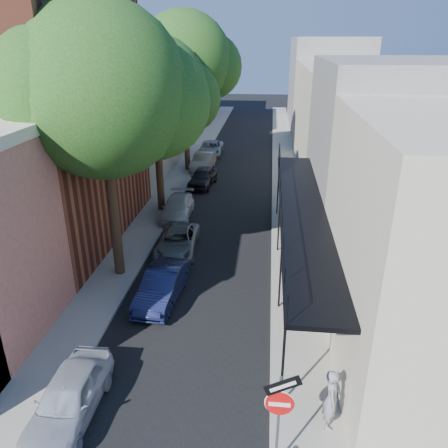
% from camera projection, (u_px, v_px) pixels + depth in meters
% --- Properties ---
extents(road_surface, '(6.00, 64.00, 0.01)m').
position_uv_depth(road_surface, '(237.00, 162.00, 37.71)').
color(road_surface, black).
rests_on(road_surface, ground).
extents(sidewalk_left, '(2.00, 64.00, 0.12)m').
position_uv_depth(sidewalk_left, '(192.00, 160.00, 38.07)').
color(sidewalk_left, gray).
rests_on(sidewalk_left, ground).
extents(sidewalk_right, '(2.00, 64.00, 0.12)m').
position_uv_depth(sidewalk_right, '(284.00, 163.00, 37.30)').
color(sidewalk_right, gray).
rests_on(sidewalk_right, ground).
extents(buildings_left, '(10.10, 59.10, 12.00)m').
position_uv_depth(buildings_left, '(123.00, 104.00, 35.53)').
color(buildings_left, tan).
rests_on(buildings_left, ground).
extents(buildings_right, '(9.80, 55.00, 10.00)m').
position_uv_depth(buildings_right, '(350.00, 113.00, 34.64)').
color(buildings_right, '#B7AF97').
rests_on(buildings_right, ground).
extents(sign_post, '(0.89, 0.17, 2.99)m').
position_uv_depth(sign_post, '(280.00, 407.00, 10.05)').
color(sign_post, '#595B60').
rests_on(sign_post, ground).
extents(oak_near, '(7.48, 6.80, 11.42)m').
position_uv_depth(oak_near, '(115.00, 94.00, 16.88)').
color(oak_near, '#362415').
rests_on(oak_near, ground).
extents(oak_mid, '(6.60, 6.00, 10.20)m').
position_uv_depth(oak_mid, '(162.00, 92.00, 24.50)').
color(oak_mid, '#362415').
rests_on(oak_mid, ground).
extents(oak_far, '(7.70, 7.00, 11.90)m').
position_uv_depth(oak_far, '(191.00, 62.00, 32.29)').
color(oak_far, '#362415').
rests_on(oak_far, ground).
extents(parked_car_a, '(1.54, 3.79, 1.29)m').
position_uv_depth(parked_car_a, '(69.00, 397.00, 12.18)').
color(parked_car_a, '#ABB2BE').
rests_on(parked_car_a, ground).
extents(parked_car_b, '(1.66, 4.03, 1.30)m').
position_uv_depth(parked_car_b, '(162.00, 286.00, 17.64)').
color(parked_car_b, '#13193E').
rests_on(parked_car_b, ground).
extents(parked_car_c, '(2.07, 4.20, 1.15)m').
position_uv_depth(parked_car_c, '(178.00, 241.00, 21.66)').
color(parked_car_c, slate).
rests_on(parked_car_c, ground).
extents(parked_car_d, '(1.84, 4.19, 1.20)m').
position_uv_depth(parked_car_d, '(177.00, 208.00, 25.87)').
color(parked_car_d, silver).
rests_on(parked_car_d, ground).
extents(parked_car_e, '(1.92, 4.01, 1.32)m').
position_uv_depth(parked_car_e, '(203.00, 177.00, 31.32)').
color(parked_car_e, black).
rests_on(parked_car_e, ground).
extents(parked_car_f, '(1.73, 4.17, 1.34)m').
position_uv_depth(parked_car_f, '(203.00, 162.00, 35.29)').
color(parked_car_f, gray).
rests_on(parked_car_f, ground).
extents(parked_car_g, '(2.07, 4.41, 1.22)m').
position_uv_depth(parked_car_g, '(211.00, 148.00, 39.78)').
color(parked_car_g, gray).
rests_on(parked_car_g, ground).
extents(pedestrian, '(0.52, 0.71, 1.82)m').
position_uv_depth(pedestrian, '(332.00, 399.00, 11.59)').
color(pedestrian, gray).
rests_on(pedestrian, sidewalk_right).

